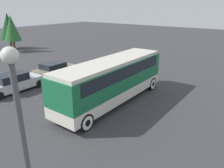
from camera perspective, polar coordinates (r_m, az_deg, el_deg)
name	(u,v)px	position (r m, az deg, el deg)	size (l,w,h in m)	color
ground_plane	(112,102)	(15.90, 0.00, -4.81)	(120.00, 120.00, 0.00)	#38383A
tour_bus	(113,77)	(15.28, 0.22, 1.77)	(9.79, 2.52, 3.15)	silver
parked_car_near	(55,69)	(22.27, -14.79, 3.69)	(4.17, 1.88, 1.38)	#7A6B5B
parked_car_mid	(14,83)	(19.37, -24.23, 0.35)	(4.38, 1.80, 1.52)	#BCBCC1
lamp_post	(20,119)	(6.49, -22.91, -8.31)	(0.44, 0.44, 5.70)	#515156
tree_left	(12,28)	(36.13, -24.74, 13.11)	(2.43, 2.43, 5.35)	brown
tree_center	(8,26)	(39.01, -25.44, 13.48)	(2.94, 2.94, 5.57)	brown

